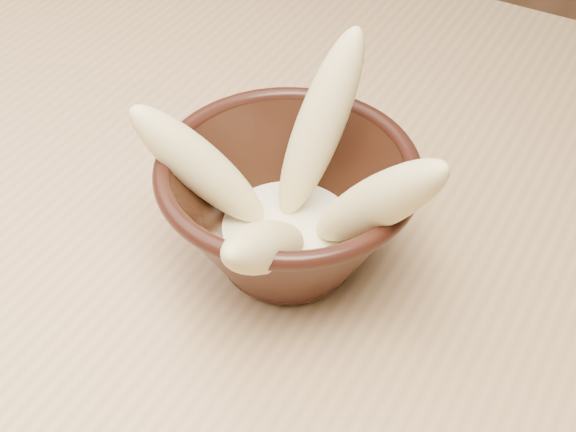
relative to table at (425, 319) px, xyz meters
The scene contains 7 objects.
table is the anchor object (origin of this frame).
bowl 0.18m from the table, 146.90° to the right, with size 0.18×0.18×0.10m.
milk_puddle 0.16m from the table, 146.90° to the right, with size 0.10×0.10×0.01m, color #FFF4CD.
banana_upright 0.21m from the table, 165.73° to the right, with size 0.03×0.03×0.15m, color #EDE08C.
banana_left 0.24m from the table, 151.43° to the right, with size 0.03×0.03×0.13m, color #EDE08C.
banana_right 0.20m from the table, 110.38° to the right, with size 0.03×0.03×0.16m, color #EDE08C.
banana_front 0.22m from the table, 122.61° to the right, with size 0.03×0.03×0.14m, color #EDE08C.
Camera 1 is at (0.11, -0.42, 1.20)m, focal length 50.00 mm.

